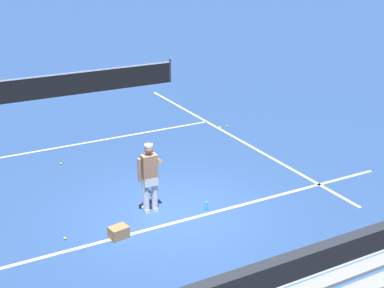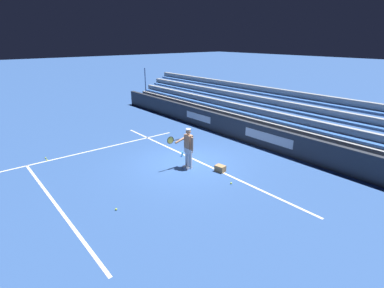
{
  "view_description": "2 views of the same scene",
  "coord_description": "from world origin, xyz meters",
  "px_view_note": "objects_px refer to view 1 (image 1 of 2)",
  "views": [
    {
      "loc": [
        -5.01,
        -10.22,
        6.07
      ],
      "look_at": [
        0.83,
        0.56,
        1.4
      ],
      "focal_mm": 50.0,
      "sensor_mm": 36.0,
      "label": 1
    },
    {
      "loc": [
        -9.47,
        7.5,
        5.17
      ],
      "look_at": [
        -0.53,
        0.14,
        1.05
      ],
      "focal_mm": 28.0,
      "sensor_mm": 36.0,
      "label": 2
    }
  ],
  "objects_px": {
    "tennis_player": "(150,177)",
    "tennis_ball_far_left": "(65,238)",
    "ball_box_cardboard": "(119,232)",
    "tennis_ball_near_player": "(227,126)",
    "water_bottle": "(206,206)",
    "tennis_net": "(50,86)",
    "tennis_ball_stray_back": "(220,127)",
    "tennis_ball_midcourt": "(61,163)"
  },
  "relations": [
    {
      "from": "tennis_player",
      "to": "tennis_ball_near_player",
      "type": "xyz_separation_m",
      "value": [
        4.89,
        4.35,
        -0.86
      ]
    },
    {
      "from": "tennis_ball_midcourt",
      "to": "water_bottle",
      "type": "height_order",
      "value": "water_bottle"
    },
    {
      "from": "tennis_ball_near_player",
      "to": "water_bottle",
      "type": "xyz_separation_m",
      "value": [
        -3.7,
        -4.97,
        0.08
      ]
    },
    {
      "from": "tennis_player",
      "to": "tennis_ball_midcourt",
      "type": "xyz_separation_m",
      "value": [
        -1.11,
        3.83,
        -0.86
      ]
    },
    {
      "from": "tennis_ball_stray_back",
      "to": "water_bottle",
      "type": "xyz_separation_m",
      "value": [
        -3.42,
        -4.99,
        0.08
      ]
    },
    {
      "from": "tennis_player",
      "to": "ball_box_cardboard",
      "type": "distance_m",
      "value": 1.57
    },
    {
      "from": "tennis_player",
      "to": "tennis_net",
      "type": "xyz_separation_m",
      "value": [
        0.45,
        10.97,
        -0.4
      ]
    },
    {
      "from": "tennis_ball_midcourt",
      "to": "tennis_net",
      "type": "bearing_deg",
      "value": 77.68
    },
    {
      "from": "ball_box_cardboard",
      "to": "tennis_ball_near_player",
      "type": "xyz_separation_m",
      "value": [
        6.0,
        5.15,
        -0.1
      ]
    },
    {
      "from": "tennis_ball_far_left",
      "to": "tennis_ball_midcourt",
      "type": "height_order",
      "value": "same"
    },
    {
      "from": "tennis_ball_near_player",
      "to": "water_bottle",
      "type": "bearing_deg",
      "value": -126.64
    },
    {
      "from": "ball_box_cardboard",
      "to": "tennis_ball_midcourt",
      "type": "xyz_separation_m",
      "value": [
        0.0,
        4.62,
        -0.1
      ]
    },
    {
      "from": "ball_box_cardboard",
      "to": "tennis_ball_stray_back",
      "type": "bearing_deg",
      "value": 42.08
    },
    {
      "from": "tennis_ball_far_left",
      "to": "water_bottle",
      "type": "xyz_separation_m",
      "value": [
        3.37,
        -0.29,
        0.08
      ]
    },
    {
      "from": "water_bottle",
      "to": "tennis_net",
      "type": "relative_size",
      "value": 0.02
    },
    {
      "from": "tennis_ball_stray_back",
      "to": "water_bottle",
      "type": "relative_size",
      "value": 0.3
    },
    {
      "from": "tennis_player",
      "to": "water_bottle",
      "type": "distance_m",
      "value": 1.55
    },
    {
      "from": "water_bottle",
      "to": "tennis_player",
      "type": "bearing_deg",
      "value": 152.73
    },
    {
      "from": "tennis_ball_far_left",
      "to": "tennis_net",
      "type": "relative_size",
      "value": 0.01
    },
    {
      "from": "tennis_ball_far_left",
      "to": "tennis_ball_near_player",
      "type": "xyz_separation_m",
      "value": [
        7.07,
        4.68,
        0.0
      ]
    },
    {
      "from": "ball_box_cardboard",
      "to": "tennis_ball_midcourt",
      "type": "height_order",
      "value": "ball_box_cardboard"
    },
    {
      "from": "tennis_ball_far_left",
      "to": "water_bottle",
      "type": "relative_size",
      "value": 0.3
    },
    {
      "from": "tennis_player",
      "to": "tennis_ball_stray_back",
      "type": "relative_size",
      "value": 25.98
    },
    {
      "from": "tennis_player",
      "to": "tennis_ball_far_left",
      "type": "height_order",
      "value": "tennis_player"
    },
    {
      "from": "ball_box_cardboard",
      "to": "tennis_ball_near_player",
      "type": "distance_m",
      "value": 7.91
    },
    {
      "from": "ball_box_cardboard",
      "to": "tennis_ball_stray_back",
      "type": "height_order",
      "value": "ball_box_cardboard"
    },
    {
      "from": "ball_box_cardboard",
      "to": "tennis_ball_far_left",
      "type": "relative_size",
      "value": 6.06
    },
    {
      "from": "tennis_ball_far_left",
      "to": "tennis_net",
      "type": "height_order",
      "value": "tennis_net"
    },
    {
      "from": "ball_box_cardboard",
      "to": "tennis_net",
      "type": "xyz_separation_m",
      "value": [
        1.56,
        11.77,
        0.36
      ]
    },
    {
      "from": "tennis_ball_near_player",
      "to": "tennis_ball_stray_back",
      "type": "distance_m",
      "value": 0.28
    },
    {
      "from": "tennis_player",
      "to": "tennis_ball_stray_back",
      "type": "distance_m",
      "value": 6.42
    },
    {
      "from": "tennis_player",
      "to": "water_bottle",
      "type": "bearing_deg",
      "value": -27.27
    },
    {
      "from": "ball_box_cardboard",
      "to": "water_bottle",
      "type": "distance_m",
      "value": 2.32
    },
    {
      "from": "tennis_ball_near_player",
      "to": "tennis_net",
      "type": "bearing_deg",
      "value": 123.87
    },
    {
      "from": "tennis_ball_far_left",
      "to": "tennis_ball_midcourt",
      "type": "bearing_deg",
      "value": 75.58
    },
    {
      "from": "tennis_ball_stray_back",
      "to": "water_bottle",
      "type": "distance_m",
      "value": 6.05
    },
    {
      "from": "water_bottle",
      "to": "tennis_ball_midcourt",
      "type": "bearing_deg",
      "value": 117.43
    },
    {
      "from": "tennis_net",
      "to": "tennis_player",
      "type": "bearing_deg",
      "value": -92.33
    },
    {
      "from": "tennis_ball_midcourt",
      "to": "tennis_ball_stray_back",
      "type": "bearing_deg",
      "value": 5.5
    },
    {
      "from": "tennis_ball_midcourt",
      "to": "tennis_player",
      "type": "bearing_deg",
      "value": -73.78
    },
    {
      "from": "tennis_ball_stray_back",
      "to": "tennis_ball_midcourt",
      "type": "height_order",
      "value": "same"
    },
    {
      "from": "tennis_ball_near_player",
      "to": "ball_box_cardboard",
      "type": "bearing_deg",
      "value": -139.38
    }
  ]
}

